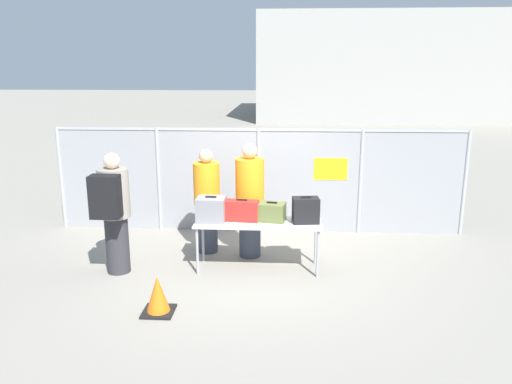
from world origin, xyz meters
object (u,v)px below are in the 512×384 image
Objects in this scene: utility_trailer at (308,181)px; traffic_cone at (158,296)px; suitcase_red at (242,211)px; inspection_table at (258,226)px; suitcase_grey at (211,209)px; traveler_hooded at (113,209)px; security_worker_far at (207,200)px; security_worker_near at (250,199)px; suitcase_olive at (272,212)px; suitcase_black at (306,210)px.

utility_trailer reaches higher than traffic_cone.
inspection_table is at bearing -13.62° from suitcase_red.
suitcase_grey is 0.24× the size of traveler_hooded.
traveler_hooded reaches higher than security_worker_far.
inspection_table is at bearing -0.82° from suitcase_grey.
security_worker_near is 3.79× the size of traffic_cone.
suitcase_olive is (0.90, 0.07, -0.04)m from suitcase_grey.
traffic_cone is (-1.00, -2.01, -0.72)m from security_worker_near.
security_worker_near is (-0.36, 0.47, 0.07)m from suitcase_olive.
utility_trailer is at bearing -140.39° from security_worker_far.
suitcase_red is 0.28× the size of traveler_hooded.
suitcase_grey is 1.41m from traveler_hooded.
security_worker_far reaches higher than inspection_table.
suitcase_black is 2.49m from traffic_cone.
inspection_table is 4.27m from utility_trailer.
suitcase_red reaches higher than utility_trailer.
utility_trailer is at bearing 39.69° from traveler_hooded.
security_worker_far is 2.28m from traffic_cone.
security_worker_far is at bearing 156.70° from suitcase_black.
suitcase_olive reaches higher than utility_trailer.
traffic_cone is at bearing -107.38° from suitcase_grey.
security_worker_far is (-1.57, 0.68, -0.05)m from suitcase_black.
suitcase_grey is 0.46m from suitcase_red.
suitcase_black is 0.22× the size of security_worker_near.
inspection_table is 1.93m from traffic_cone.
traffic_cone is (-1.86, -1.49, -0.71)m from suitcase_black.
suitcase_black is at bearing 38.61° from traffic_cone.
suitcase_red is at bearing 177.61° from suitcase_black.
traveler_hooded is (-2.77, -0.31, 0.06)m from suitcase_black.
suitcase_black is at bearing -6.40° from suitcase_olive.
suitcase_red is 0.28× the size of security_worker_near.
suitcase_grey is at bearing -4.06° from traveler_hooded.
suitcase_black is 1.01m from security_worker_near.
suitcase_black reaches higher than suitcase_grey.
suitcase_red is at bearing 111.24° from security_worker_far.
suitcase_olive is at bearing 126.78° from security_worker_far.
utility_trailer is (1.79, 3.47, -0.45)m from security_worker_far.
suitcase_olive is 0.51m from suitcase_black.
suitcase_grey is 0.83× the size of suitcase_red.
security_worker_far is at bearing 134.39° from suitcase_red.
security_worker_near is (1.91, 0.83, -0.04)m from traveler_hooded.
suitcase_black reaches higher than suitcase_olive.
suitcase_red is 0.89m from security_worker_far.
suitcase_grey is 0.23× the size of security_worker_near.
suitcase_black is at bearing -10.03° from traveler_hooded.
traveler_hooded reaches higher than traffic_cone.
traffic_cone is (-1.36, -1.54, -0.66)m from suitcase_olive.
traveler_hooded is at bearing -173.59° from suitcase_black.
suitcase_red reaches higher than traffic_cone.
inspection_table is 1.13m from security_worker_far.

